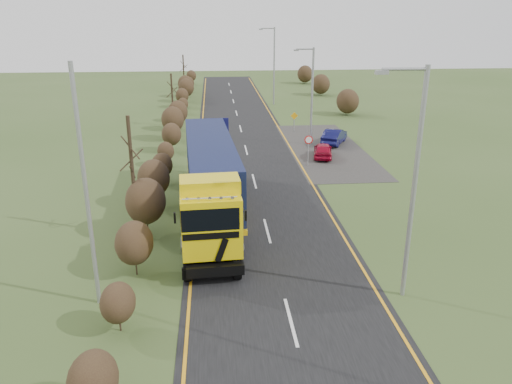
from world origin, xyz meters
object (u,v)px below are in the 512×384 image
object	(u,v)px
car_blue_sedan	(334,136)
streetlight_near	(412,177)
lorry	(211,177)
car_red_hatchback	(323,150)
speed_sign	(308,145)

from	to	relation	value
car_blue_sedan	streetlight_near	xyz separation A→B (m)	(-3.04, -24.00, 4.23)
lorry	streetlight_near	bearing A→B (deg)	-52.91
car_red_hatchback	car_blue_sedan	size ratio (longest dim) A/B	0.87
car_blue_sedan	car_red_hatchback	bearing A→B (deg)	93.19
lorry	speed_sign	world-z (taller)	lorry
lorry	car_red_hatchback	size ratio (longest dim) A/B	4.40
car_red_hatchback	car_blue_sedan	distance (m)	4.53
lorry	speed_sign	bearing A→B (deg)	49.43
car_blue_sedan	speed_sign	world-z (taller)	speed_sign
lorry	car_red_hatchback	bearing A→B (deg)	49.35
lorry	car_blue_sedan	bearing A→B (deg)	52.45
car_red_hatchback	car_blue_sedan	xyz separation A→B (m)	(1.86, 4.13, 0.07)
car_red_hatchback	streetlight_near	xyz separation A→B (m)	(-1.18, -19.87, 4.30)
streetlight_near	speed_sign	bearing A→B (deg)	91.16
car_red_hatchback	streetlight_near	bearing A→B (deg)	98.65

